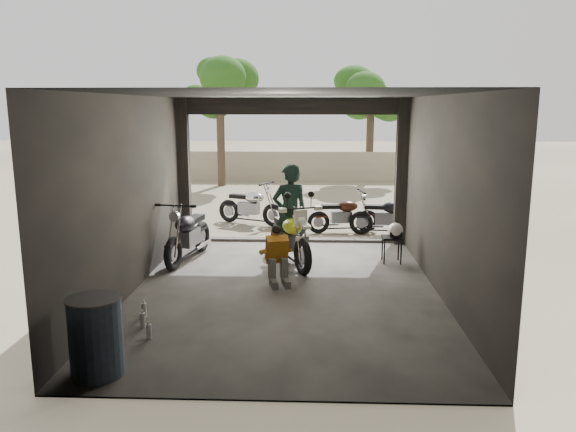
# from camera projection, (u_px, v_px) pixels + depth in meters

# --- Properties ---
(ground) EXTENTS (80.00, 80.00, 0.00)m
(ground) POSITION_uv_depth(u_px,v_px,m) (285.00, 292.00, 9.27)
(ground) COLOR #7A6D56
(ground) RESTS_ON ground
(garage) EXTENTS (7.00, 7.13, 3.20)m
(garage) POSITION_uv_depth(u_px,v_px,m) (286.00, 210.00, 9.56)
(garage) COLOR #2D2B28
(garage) RESTS_ON ground
(boundary_wall) EXTENTS (18.00, 0.30, 1.20)m
(boundary_wall) POSITION_uv_depth(u_px,v_px,m) (300.00, 166.00, 22.88)
(boundary_wall) COLOR gray
(boundary_wall) RESTS_ON ground
(tree_left) EXTENTS (2.20, 2.20, 5.60)m
(tree_left) POSITION_uv_depth(u_px,v_px,m) (219.00, 79.00, 20.87)
(tree_left) COLOR #382B1E
(tree_left) RESTS_ON ground
(tree_right) EXTENTS (2.20, 2.20, 5.00)m
(tree_right) POSITION_uv_depth(u_px,v_px,m) (371.00, 92.00, 22.20)
(tree_right) COLOR #382B1E
(tree_right) RESTS_ON ground
(main_bike) EXTENTS (1.40, 2.02, 1.25)m
(main_bike) POSITION_uv_depth(u_px,v_px,m) (290.00, 234.00, 10.73)
(main_bike) COLOR beige
(main_bike) RESTS_ON ground
(left_bike) EXTENTS (1.07, 1.92, 1.23)m
(left_bike) POSITION_uv_depth(u_px,v_px,m) (188.00, 230.00, 11.05)
(left_bike) COLOR black
(left_bike) RESTS_ON ground
(outside_bike_a) EXTENTS (1.80, 1.32, 1.13)m
(outside_bike_a) POSITION_uv_depth(u_px,v_px,m) (250.00, 203.00, 14.44)
(outside_bike_a) COLOR black
(outside_bike_a) RESTS_ON ground
(outside_bike_b) EXTENTS (1.60, 0.88, 1.03)m
(outside_bike_b) POSITION_uv_depth(u_px,v_px,m) (343.00, 212.00, 13.51)
(outside_bike_b) COLOR #37160D
(outside_bike_b) RESTS_ON ground
(outside_bike_c) EXTENTS (1.64, 0.80, 1.07)m
(outside_bike_c) POSITION_uv_depth(u_px,v_px,m) (388.00, 213.00, 13.23)
(outside_bike_c) COLOR black
(outside_bike_c) RESTS_ON ground
(rider) EXTENTS (0.83, 0.70, 1.94)m
(rider) POSITION_uv_depth(u_px,v_px,m) (290.00, 214.00, 10.89)
(rider) COLOR black
(rider) RESTS_ON ground
(mechanic) EXTENTS (0.65, 0.78, 0.98)m
(mechanic) POSITION_uv_depth(u_px,v_px,m) (278.00, 257.00, 9.56)
(mechanic) COLOR #AA6816
(mechanic) RESTS_ON ground
(stool) EXTENTS (0.38, 0.38, 0.53)m
(stool) POSITION_uv_depth(u_px,v_px,m) (392.00, 240.00, 10.90)
(stool) COLOR black
(stool) RESTS_ON ground
(helmet) EXTENTS (0.36, 0.37, 0.28)m
(helmet) POSITION_uv_depth(u_px,v_px,m) (395.00, 230.00, 10.81)
(helmet) COLOR silver
(helmet) RESTS_ON stool
(oil_drum) EXTENTS (0.64, 0.64, 0.92)m
(oil_drum) POSITION_uv_depth(u_px,v_px,m) (96.00, 338.00, 6.32)
(oil_drum) COLOR #3B4B63
(oil_drum) RESTS_ON ground
(sign_post) EXTENTS (0.81, 0.08, 2.44)m
(sign_post) POSITION_uv_depth(u_px,v_px,m) (461.00, 174.00, 11.60)
(sign_post) COLOR black
(sign_post) RESTS_ON ground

